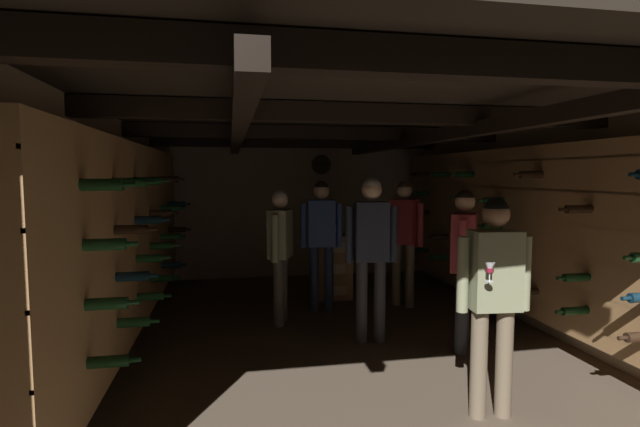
% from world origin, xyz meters
% --- Properties ---
extents(ground_plane, '(8.40, 8.40, 0.00)m').
position_xyz_m(ground_plane, '(0.00, 0.00, 0.00)').
color(ground_plane, brown).
extents(room_shell, '(4.72, 6.52, 2.41)m').
position_xyz_m(room_shell, '(0.00, 0.27, 1.41)').
color(room_shell, tan).
rests_on(room_shell, ground_plane).
extents(wine_crate_stack, '(0.52, 0.35, 0.90)m').
position_xyz_m(wine_crate_stack, '(0.29, 1.61, 0.45)').
color(wine_crate_stack, '#A37547').
rests_on(wine_crate_stack, ground_plane).
extents(display_bottle, '(0.08, 0.08, 0.35)m').
position_xyz_m(display_bottle, '(0.31, 1.59, 1.04)').
color(display_bottle, '#0F2838').
rests_on(display_bottle, wine_crate_stack).
extents(person_host_center, '(0.54, 0.26, 1.72)m').
position_xyz_m(person_host_center, '(0.31, -0.17, 1.04)').
color(person_host_center, '#2D2D33').
rests_on(person_host_center, ground_plane).
extents(person_guest_rear_center, '(0.54, 0.25, 1.66)m').
position_xyz_m(person_guest_rear_center, '(0.02, 1.07, 1.01)').
color(person_guest_rear_center, '#232D4C').
rests_on(person_guest_rear_center, ground_plane).
extents(person_guest_far_right, '(0.45, 0.40, 1.66)m').
position_xyz_m(person_guest_far_right, '(1.13, 1.07, 1.01)').
color(person_guest_far_right, brown).
rests_on(person_guest_far_right, ground_plane).
extents(person_guest_far_left, '(0.33, 0.51, 1.57)m').
position_xyz_m(person_guest_far_left, '(-0.55, 0.61, 0.94)').
color(person_guest_far_left, '#4C473D').
rests_on(person_guest_far_left, ground_plane).
extents(person_guest_mid_right, '(0.37, 0.47, 1.60)m').
position_xyz_m(person_guest_mid_right, '(1.14, -0.56, 0.96)').
color(person_guest_mid_right, '#2D2D33').
rests_on(person_guest_mid_right, ground_plane).
extents(person_guest_near_right, '(0.54, 0.33, 1.59)m').
position_xyz_m(person_guest_near_right, '(0.71, -1.80, 0.95)').
color(person_guest_near_right, brown).
rests_on(person_guest_near_right, ground_plane).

